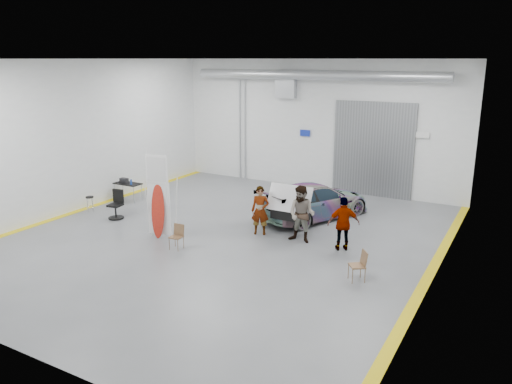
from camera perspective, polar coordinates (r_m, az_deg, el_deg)
The scene contains 13 objects.
ground at distance 17.43m, azimuth -3.72°, elevation -5.19°, with size 16.00×16.00×0.00m, color #5C5F64.
room_shell at distance 18.24m, azimuth 0.54°, elevation 8.94°, with size 14.02×16.18×6.01m.
sedan_car at distance 19.42m, azimuth 6.73°, elevation -0.99°, with size 1.93×4.74×1.37m, color white.
person_a at distance 17.44m, azimuth 0.49°, elevation -2.12°, with size 0.63×0.41×1.74m, color brown.
person_b at distance 16.74m, azimuth 5.26°, elevation -2.55°, with size 0.95×0.73×1.95m, color slate.
person_c at distance 16.26m, azimuth 9.97°, elevation -3.58°, with size 1.03×0.42×1.78m, color #935E31.
surfboard_display at distance 17.34m, azimuth -11.22°, elevation -1.21°, with size 0.87×0.32×3.09m.
folding_chair_near at distance 16.49m, azimuth -9.06°, elevation -5.62°, with size 0.41×0.42×0.81m.
folding_chair_far at distance 14.34m, azimuth 11.45°, elevation -8.89°, with size 0.57×0.67×0.87m.
shop_stool at distance 21.20m, azimuth -18.43°, elevation -1.34°, with size 0.33×0.33×0.64m.
work_table at distance 22.43m, azimuth -14.56°, elevation 1.01°, with size 1.21×0.61×0.99m.
office_chair at distance 20.01m, azimuth -15.64°, elevation -1.57°, with size 0.59×0.59×1.11m.
trunk_lid at distance 17.36m, azimuth 4.08°, elevation -0.44°, with size 1.60×0.97×0.04m, color silver.
Camera 1 is at (8.98, -13.67, 6.01)m, focal length 35.00 mm.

